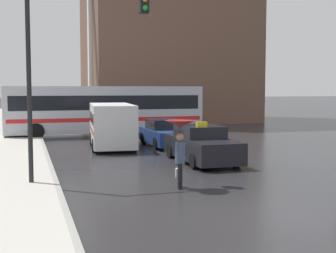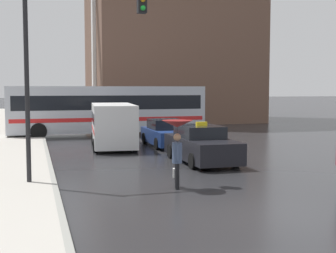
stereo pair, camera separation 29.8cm
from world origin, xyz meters
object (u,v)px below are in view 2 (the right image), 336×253
taxi (201,145)px  ambulance_van (113,123)px  sedan_red (167,134)px  pedestrian_with_umbrella (177,136)px  traffic_light (73,40)px  city_bus (108,108)px

taxi → ambulance_van: (-2.63, 5.73, 0.53)m
sedan_red → ambulance_van: bearing=-4.4°
ambulance_van → pedestrian_with_umbrella: ambulance_van is taller
ambulance_van → traffic_light: bearing=78.9°
taxi → city_bus: (-1.93, 11.93, 1.05)m
taxi → pedestrian_with_umbrella: size_ratio=2.28×
pedestrian_with_umbrella → traffic_light: (-2.85, 1.52, 2.87)m
sedan_red → city_bus: city_bus is taller
ambulance_van → city_bus: bearing=-90.8°
sedan_red → city_bus: size_ratio=0.34×
city_bus → traffic_light: traffic_light is taller
ambulance_van → pedestrian_with_umbrella: 10.29m
pedestrian_with_umbrella → city_bus: bearing=10.7°
pedestrian_with_umbrella → sedan_red: bearing=-1.8°
city_bus → pedestrian_with_umbrella: size_ratio=6.03×
ambulance_van → taxi: bearing=120.3°
taxi → sedan_red: 5.52m
ambulance_van → city_bus: size_ratio=0.45×
pedestrian_with_umbrella → ambulance_van: bearing=13.5°
taxi → sedan_red: size_ratio=1.11×
taxi → city_bus: bearing=-80.8°
sedan_red → pedestrian_with_umbrella: pedestrian_with_umbrella is taller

